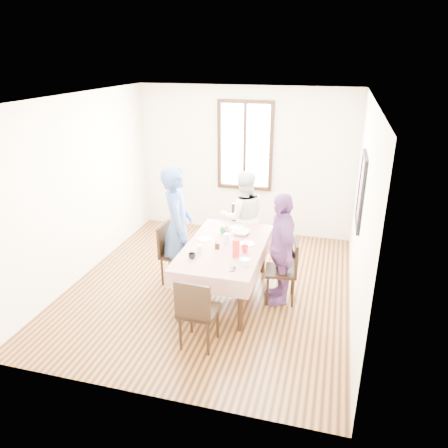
% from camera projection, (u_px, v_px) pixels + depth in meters
% --- Properties ---
extents(ground, '(4.50, 4.50, 0.00)m').
position_uv_depth(ground, '(211.00, 286.00, 6.34)').
color(ground, black).
rests_on(ground, ground).
extents(back_wall, '(4.00, 0.00, 4.00)m').
position_uv_depth(back_wall, '(245.00, 162.00, 7.85)').
color(back_wall, beige).
rests_on(back_wall, ground).
extents(right_wall, '(0.00, 4.50, 4.50)m').
position_uv_depth(right_wall, '(362.00, 213.00, 5.35)').
color(right_wall, beige).
rests_on(right_wall, ground).
extents(window_frame, '(1.02, 0.06, 1.62)m').
position_uv_depth(window_frame, '(245.00, 146.00, 7.72)').
color(window_frame, black).
rests_on(window_frame, back_wall).
extents(window_pane, '(0.90, 0.02, 1.50)m').
position_uv_depth(window_pane, '(245.00, 146.00, 7.73)').
color(window_pane, white).
rests_on(window_pane, back_wall).
extents(art_poster, '(0.04, 0.76, 0.96)m').
position_uv_depth(art_poster, '(362.00, 191.00, 5.55)').
color(art_poster, red).
rests_on(art_poster, right_wall).
extents(dining_table, '(0.93, 1.69, 0.75)m').
position_uv_depth(dining_table, '(225.00, 271.00, 6.00)').
color(dining_table, black).
rests_on(dining_table, ground).
extents(tablecloth, '(1.05, 1.81, 0.01)m').
position_uv_depth(tablecloth, '(225.00, 246.00, 5.86)').
color(tablecloth, '#520400').
rests_on(tablecloth, dining_table).
extents(chair_left, '(0.44, 0.44, 0.91)m').
position_uv_depth(chair_left, '(177.00, 254.00, 6.30)').
color(chair_left, black).
rests_on(chair_left, ground).
extents(chair_right, '(0.47, 0.47, 0.91)m').
position_uv_depth(chair_right, '(281.00, 271.00, 5.83)').
color(chair_right, black).
rests_on(chair_right, ground).
extents(chair_far, '(0.47, 0.47, 0.91)m').
position_uv_depth(chair_far, '(243.00, 234.00, 7.01)').
color(chair_far, black).
rests_on(chair_far, ground).
extents(chair_near, '(0.44, 0.44, 0.91)m').
position_uv_depth(chair_near, '(199.00, 311.00, 4.93)').
color(chair_near, black).
rests_on(chair_near, ground).
extents(person_left, '(0.62, 0.76, 1.78)m').
position_uv_depth(person_left, '(177.00, 227.00, 6.13)').
color(person_left, '#364F8A').
rests_on(person_left, ground).
extents(person_far, '(0.90, 0.80, 1.53)m').
position_uv_depth(person_far, '(243.00, 217.00, 6.88)').
color(person_far, silver).
rests_on(person_far, ground).
extents(person_right, '(0.69, 0.99, 1.56)m').
position_uv_depth(person_right, '(281.00, 249.00, 5.71)').
color(person_right, '#6B3D7C').
rests_on(person_right, ground).
extents(mug_black, '(0.10, 0.10, 0.08)m').
position_uv_depth(mug_black, '(192.00, 256.00, 5.47)').
color(mug_black, black).
rests_on(mug_black, tablecloth).
extents(mug_flag, '(0.14, 0.14, 0.09)m').
position_uv_depth(mug_flag, '(245.00, 249.00, 5.64)').
color(mug_flag, red).
rests_on(mug_flag, tablecloth).
extents(mug_green, '(0.11, 0.11, 0.08)m').
position_uv_depth(mug_green, '(223.00, 231.00, 6.24)').
color(mug_green, '#0C7226').
rests_on(mug_green, tablecloth).
extents(serving_bowl, '(0.24, 0.24, 0.06)m').
position_uv_depth(serving_bowl, '(241.00, 233.00, 6.20)').
color(serving_bowl, white).
rests_on(serving_bowl, tablecloth).
extents(juice_carton, '(0.08, 0.08, 0.24)m').
position_uv_depth(juice_carton, '(236.00, 248.00, 5.49)').
color(juice_carton, red).
rests_on(juice_carton, tablecloth).
extents(butter_tub, '(0.12, 0.12, 0.06)m').
position_uv_depth(butter_tub, '(245.00, 263.00, 5.32)').
color(butter_tub, white).
rests_on(butter_tub, tablecloth).
extents(jam_jar, '(0.07, 0.07, 0.09)m').
position_uv_depth(jam_jar, '(217.00, 246.00, 5.74)').
color(jam_jar, black).
rests_on(jam_jar, tablecloth).
extents(drinking_glass, '(0.07, 0.07, 0.10)m').
position_uv_depth(drinking_glass, '(200.00, 249.00, 5.63)').
color(drinking_glass, silver).
rests_on(drinking_glass, tablecloth).
extents(smartphone, '(0.06, 0.13, 0.01)m').
position_uv_depth(smartphone, '(233.00, 269.00, 5.21)').
color(smartphone, black).
rests_on(smartphone, tablecloth).
extents(flower_vase, '(0.07, 0.07, 0.15)m').
position_uv_depth(flower_vase, '(226.00, 239.00, 5.89)').
color(flower_vase, silver).
rests_on(flower_vase, tablecloth).
extents(plate_left, '(0.20, 0.20, 0.01)m').
position_uv_depth(plate_left, '(204.00, 239.00, 6.05)').
color(plate_left, white).
rests_on(plate_left, tablecloth).
extents(plate_right, '(0.20, 0.20, 0.01)m').
position_uv_depth(plate_right, '(247.00, 244.00, 5.90)').
color(plate_right, white).
rests_on(plate_right, tablecloth).
extents(plate_far, '(0.20, 0.20, 0.01)m').
position_uv_depth(plate_far, '(238.00, 227.00, 6.45)').
color(plate_far, white).
rests_on(plate_far, tablecloth).
extents(butter_lid, '(0.12, 0.12, 0.01)m').
position_uv_depth(butter_lid, '(245.00, 260.00, 5.30)').
color(butter_lid, blue).
rests_on(butter_lid, butter_tub).
extents(flower_bunch, '(0.09, 0.09, 0.10)m').
position_uv_depth(flower_bunch, '(227.00, 230.00, 5.84)').
color(flower_bunch, yellow).
rests_on(flower_bunch, flower_vase).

